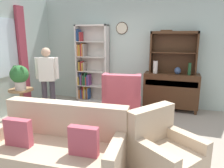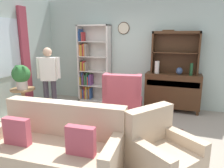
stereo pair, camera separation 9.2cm
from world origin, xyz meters
name	(u,v)px [view 2 (the right image)]	position (x,y,z in m)	size (l,w,h in m)	color
ground_plane	(103,136)	(0.00, 0.00, -0.01)	(5.40, 4.60, 0.02)	#9E9384
wall_back	(133,52)	(0.00, 2.13, 1.40)	(5.00, 0.09, 2.80)	#ADC1B7
area_rug	(108,145)	(0.20, -0.30, 0.00)	(2.39, 2.15, 0.01)	brown
bookshelf	(92,66)	(-1.12, 1.94, 0.99)	(0.90, 0.30, 2.10)	silver
sideboard	(172,90)	(1.08, 1.86, 0.51)	(1.30, 0.45, 0.92)	#422816
sideboard_hutch	(176,47)	(1.08, 1.97, 1.56)	(1.10, 0.26, 1.00)	#422816
vase_tall	(157,67)	(0.69, 1.78, 1.07)	(0.11, 0.11, 0.30)	beige
vase_round	(179,71)	(1.21, 1.79, 1.01)	(0.15, 0.15, 0.17)	#33476B
bottle_wine	(191,69)	(1.47, 1.77, 1.06)	(0.07, 0.07, 0.29)	#194223
couch_floral	(56,150)	(-0.22, -1.17, 0.31)	(1.85, 0.96, 0.90)	#C6AD8E
armchair_floral	(162,156)	(1.15, -0.80, 0.29)	(1.07, 1.06, 0.88)	#C6AD8E
wingback_chair	(123,103)	(0.13, 0.84, 0.38)	(0.89, 0.91, 1.05)	#B74C5B
plant_stand	(24,100)	(-2.00, 0.22, 0.42)	(0.52, 0.52, 0.68)	#997047
potted_plant_large	(21,75)	(-1.97, 0.18, 0.99)	(0.38, 0.38, 0.53)	beige
potted_plant_small	(37,113)	(-1.54, 0.08, 0.21)	(0.25, 0.25, 0.35)	gray
person_reading	(49,76)	(-1.57, 0.61, 0.91)	(0.51, 0.31, 1.56)	#38333D
coffee_table	(94,122)	(-0.06, -0.25, 0.35)	(0.80, 0.50, 0.42)	#422816
book_stack	(92,118)	(-0.10, -0.26, 0.44)	(0.16, 0.15, 0.05)	#CC7233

